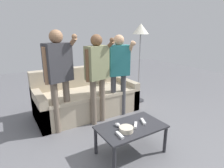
% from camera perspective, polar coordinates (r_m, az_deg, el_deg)
% --- Properties ---
extents(ground_plane, '(12.00, 12.00, 0.00)m').
position_cam_1_polar(ground_plane, '(2.88, 1.72, -18.22)').
color(ground_plane, slate).
extents(couch, '(1.96, 0.92, 0.88)m').
position_cam_1_polar(couch, '(3.82, -7.88, -4.21)').
color(couch, '#B7A88E').
rests_on(couch, ground).
extents(coffee_table, '(0.89, 0.53, 0.41)m').
position_cam_1_polar(coffee_table, '(2.57, 5.79, -13.64)').
color(coffee_table, '#2D2D33').
rests_on(coffee_table, ground).
extents(snack_bowl, '(0.18, 0.18, 0.06)m').
position_cam_1_polar(snack_bowl, '(2.41, 4.35, -13.56)').
color(snack_bowl, beige).
rests_on(snack_bowl, coffee_table).
extents(game_remote_nunchuk, '(0.06, 0.09, 0.05)m').
position_cam_1_polar(game_remote_nunchuk, '(2.52, 1.69, -12.25)').
color(game_remote_nunchuk, white).
rests_on(game_remote_nunchuk, coffee_table).
extents(floor_lamp, '(0.36, 0.36, 1.75)m').
position_cam_1_polar(floor_lamp, '(4.22, 8.68, 14.69)').
color(floor_lamp, '#2D2D33').
rests_on(floor_lamp, ground).
extents(player_left, '(0.52, 0.32, 1.63)m').
position_cam_1_polar(player_left, '(3.01, -15.88, 4.07)').
color(player_left, '#756656').
rests_on(player_left, ground).
extents(player_center, '(0.49, 0.31, 1.56)m').
position_cam_1_polar(player_center, '(3.18, -4.53, 4.42)').
color(player_center, '#756656').
rests_on(player_center, ground).
extents(player_right, '(0.44, 0.43, 1.54)m').
position_cam_1_polar(player_right, '(3.47, 2.04, 5.31)').
color(player_right, '#47474C').
rests_on(player_right, ground).
extents(game_remote_wand_near, '(0.13, 0.14, 0.03)m').
position_cam_1_polar(game_remote_wand_near, '(2.54, 7.17, -12.29)').
color(game_remote_wand_near, white).
rests_on(game_remote_wand_near, coffee_table).
extents(game_remote_wand_far, '(0.05, 0.16, 0.03)m').
position_cam_1_polar(game_remote_wand_far, '(2.32, 2.36, -15.24)').
color(game_remote_wand_far, white).
rests_on(game_remote_wand_far, coffee_table).
extents(game_remote_wand_spare, '(0.10, 0.16, 0.03)m').
position_cam_1_polar(game_remote_wand_spare, '(2.65, 9.46, -11.18)').
color(game_remote_wand_spare, white).
rests_on(game_remote_wand_spare, coffee_table).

